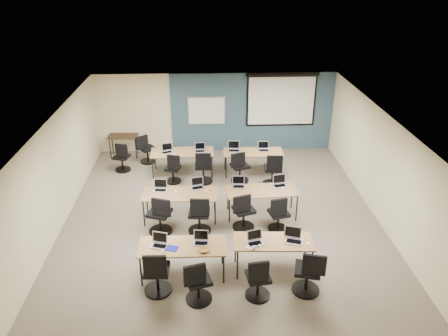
{
  "coord_description": "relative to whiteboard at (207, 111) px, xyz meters",
  "views": [
    {
      "loc": [
        -0.41,
        -9.61,
        6.06
      ],
      "look_at": [
        0.08,
        0.4,
        1.24
      ],
      "focal_mm": 35.0,
      "sensor_mm": 36.0,
      "label": 1
    }
  ],
  "objects": [
    {
      "name": "coffee_cup",
      "position": [
        0.86,
        -6.82,
        -0.68
      ],
      "size": [
        0.08,
        0.08,
        0.06
      ],
      "primitive_type": "imported",
      "rotation": [
        0.0,
        0.0,
        -0.43
      ],
      "color": "white",
      "rests_on": "snack_plate"
    },
    {
      "name": "spare_chair_a",
      "position": [
        -2.0,
        -0.91,
        -1.04
      ],
      "size": [
        0.58,
        0.51,
        0.99
      ],
      "rotation": [
        0.0,
        0.0,
        0.62
      ],
      "color": "black",
      "rests_on": "floor"
    },
    {
      "name": "laptop_10",
      "position": [
        0.8,
        -1.71,
        -0.65
      ],
      "size": [
        0.36,
        0.31,
        0.27
      ],
      "rotation": [
        0.0,
        0.0,
        -0.09
      ],
      "color": "silver",
      "rests_on": "training_table_back_right"
    },
    {
      "name": "mouse_9",
      "position": [
        0.03,
        -1.93,
        -0.71
      ],
      "size": [
        0.06,
        0.1,
        0.03
      ],
      "primitive_type": "ellipsoid",
      "rotation": [
        0.0,
        0.0,
        -0.01
      ],
      "color": "white",
      "rests_on": "training_table_back_left"
    },
    {
      "name": "training_table_mid_right",
      "position": [
        1.34,
        -4.32,
        -0.76
      ],
      "size": [
        1.83,
        0.76,
        0.73
      ],
      "rotation": [
        0.0,
        0.0,
        0.06
      ],
      "color": "olive",
      "rests_on": "floor"
    },
    {
      "name": "utility_table",
      "position": [
        -2.8,
        -0.35,
        -0.79
      ],
      "size": [
        0.97,
        0.54,
        0.75
      ],
      "rotation": [
        0.0,
        0.0,
        -0.05
      ],
      "color": "#352113",
      "rests_on": "floor"
    },
    {
      "name": "wall_left",
      "position": [
        -3.7,
        -4.43,
        -0.1
      ],
      "size": [
        0.04,
        9.0,
        2.7
      ],
      "primitive_type": "cube",
      "color": "beige",
      "rests_on": "ground"
    },
    {
      "name": "wall_back",
      "position": [
        0.3,
        0.07,
        -0.1
      ],
      "size": [
        8.0,
        0.04,
        2.7
      ],
      "primitive_type": "cube",
      "color": "beige",
      "rests_on": "ground"
    },
    {
      "name": "whiteboard",
      "position": [
        0.0,
        0.0,
        0.0
      ],
      "size": [
        1.28,
        0.03,
        0.98
      ],
      "color": "#A1ADB4",
      "rests_on": "wall_back"
    },
    {
      "name": "training_table_front_left",
      "position": [
        -0.61,
        -6.61,
        -0.77
      ],
      "size": [
        1.8,
        0.75,
        0.73
      ],
      "rotation": [
        0.0,
        0.0,
        -0.01
      ],
      "color": "#A66E3E",
      "rests_on": "floor"
    },
    {
      "name": "blue_mousepad",
      "position": [
        -0.82,
        -6.7,
        -0.72
      ],
      "size": [
        0.3,
        0.27,
        0.01
      ],
      "primitive_type": "cube",
      "rotation": [
        0.0,
        0.0,
        -0.26
      ],
      "color": "#121590",
      "rests_on": "training_table_front_left"
    },
    {
      "name": "mouse_11",
      "position": [
        1.99,
        -1.95,
        -0.71
      ],
      "size": [
        0.06,
        0.09,
        0.03
      ],
      "primitive_type": "ellipsoid",
      "rotation": [
        0.0,
        0.0,
        0.0
      ],
      "color": "white",
      "rests_on": "training_table_back_right"
    },
    {
      "name": "ceiling",
      "position": [
        0.3,
        -4.43,
        1.25
      ],
      "size": [
        8.0,
        9.0,
        0.02
      ],
      "primitive_type": "cube",
      "color": "white",
      "rests_on": "ground"
    },
    {
      "name": "snack_plate",
      "position": [
        0.79,
        -6.73,
        -0.71
      ],
      "size": [
        0.21,
        0.21,
        0.01
      ],
      "primitive_type": "cylinder",
      "rotation": [
        0.0,
        0.0,
        -0.29
      ],
      "color": "white",
      "rests_on": "training_table_front_right"
    },
    {
      "name": "snack_bowl",
      "position": [
        -0.16,
        -6.81,
        -0.69
      ],
      "size": [
        0.25,
        0.25,
        0.05
      ],
      "primitive_type": "imported",
      "rotation": [
        0.0,
        0.0,
        0.19
      ],
      "color": "#9A642F",
      "rests_on": "training_table_front_left"
    },
    {
      "name": "projector_screen",
      "position": [
        2.5,
        -0.02,
        0.44
      ],
      "size": [
        2.4,
        0.1,
        1.82
      ],
      "color": "black",
      "rests_on": "wall_back"
    },
    {
      "name": "task_chair_9",
      "position": [
        -0.15,
        -2.42,
        -1.02
      ],
      "size": [
        0.55,
        0.55,
        1.03
      ],
      "rotation": [
        0.0,
        0.0,
        -0.01
      ],
      "color": "black",
      "rests_on": "floor"
    },
    {
      "name": "mouse_7",
      "position": [
        1.89,
        -4.26,
        -0.71
      ],
      "size": [
        0.07,
        0.09,
        0.03
      ],
      "primitive_type": "ellipsoid",
      "rotation": [
        0.0,
        0.0,
        -0.15
      ],
      "color": "white",
      "rests_on": "training_table_mid_right"
    },
    {
      "name": "mouse_8",
      "position": [
        -1.01,
        -1.95,
        -0.71
      ],
      "size": [
        0.08,
        0.1,
        0.03
      ],
      "primitive_type": "ellipsoid",
      "rotation": [
        0.0,
        0.0,
        0.34
      ],
      "color": "white",
      "rests_on": "training_table_back_left"
    },
    {
      "name": "laptop_6",
      "position": [
        0.76,
        -4.06,
        -0.66
      ],
      "size": [
        0.33,
        0.28,
        0.25
      ],
      "rotation": [
        0.0,
        0.0,
        -0.07
      ],
      "color": "#A2A2A8",
      "rests_on": "training_table_mid_right"
    },
    {
      "name": "mouse_5",
      "position": [
        -0.07,
        -4.3,
        -0.71
      ],
      "size": [
        0.06,
        0.1,
        0.03
      ],
      "primitive_type": "ellipsoid",
      "rotation": [
        0.0,
        0.0,
        0.04
      ],
      "color": "white",
      "rests_on": "training_table_mid_left"
    },
    {
      "name": "training_table_front_right",
      "position": [
        1.29,
        -6.54,
        -0.77
      ],
      "size": [
        1.66,
        0.69,
        0.73
      ],
      "rotation": [
        0.0,
        0.0,
        -0.06
      ],
      "color": "olive",
      "rests_on": "floor"
    },
    {
      "name": "laptop_0",
      "position": [
        -1.07,
        -6.56,
        -0.66
      ],
      "size": [
        0.32,
        0.27,
        0.25
      ],
      "rotation": [
        0.0,
        0.0,
        -0.28
      ],
      "color": "#B1B1B3",
      "rests_on": "training_table_front_left"
    },
    {
      "name": "task_chair_5",
      "position": [
        -0.26,
        -5.07,
        -1.02
      ],
      "size": [
        0.56,
        0.56,
        1.03
      ],
      "rotation": [
        0.0,
        0.0,
        -0.1
      ],
      "color": "black",
      "rests_on": "floor"
    },
    {
      "name": "laptop_7",
      "position": [
        1.83,
        -4.07,
        -0.65
      ],
      "size": [
        0.35,
        0.3,
        0.27
      ],
      "rotation": [
        0.0,
        0.0,
        0.2
      ],
      "color": "silver",
      "rests_on": "training_table_mid_right"
    },
    {
      "name": "task_chair_1",
      "position": [
        -0.29,
        -7.45,
        -1.04
      ],
      "size": [
        0.53,
        0.52,
        1.0
      ],
      "rotation": [
        0.0,
        0.0,
        0.28
      ],
      "color": "black",
      "rests_on": "floor"
    },
    {
      "name": "task_chair_6",
      "position": [
        0.81,
        -4.95,
        -1.03
      ],
      "size": [
        0.56,
        0.54,
        1.02
      ],
      "rotation": [
        0.0,
        0.0,
        0.31
      ],
      "color": "black",
      "rests_on": "floor"
    },
    {
      "name": "training_table_back_left",
      "position": [
        -0.78,
        -1.76,
        -0.76
      ],
      "size": [
        1.91,
        0.8,
        0.73
      ],
      "rotation": [
        0.0,
        0.0,
        0.02
      ],
      "color": "brown",
      "rests_on": "floor"
    },
    {
      "name": "task_chair_4",
      "position": [
        -1.2,
        -5.04,
        -1.02
      ],
      "size": [
        0.59,
        0.57,
        1.04
      ],
      "rotation": [
        0.0,
        0.0,
        -0.33
      ],
      "color": "black",
      "rests_on": "floor"
    },
    {
      "name": "mouse_0",
      "position": [
        -1.0,
        -6.78,
        -0.71
      ],
      "size": [
        0.06,
        0.09,
        0.03
      ],
      "primitive_type": "ellipsoid",
      "rotation": [
        0.0,
        0.0,
        0.06
      ],
      "color": "white",
      "rests_on": "training_table_front_left"
    },
    {
      "name": "task_chair_0",
      "position": [
        -1.1,
        -7.16,
        -1.02
      ],
      "size": [
        0.56,
        0.56,
        1.03
      ],
      "rotation": [
        0.0,
        0.0,
        -0.04
      ],
      "color": "black",
      "rests_on": "floor"
    },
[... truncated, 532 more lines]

